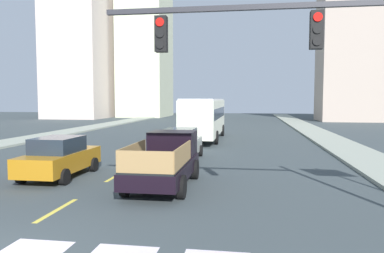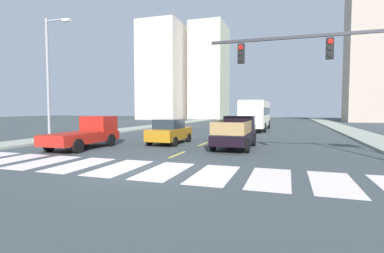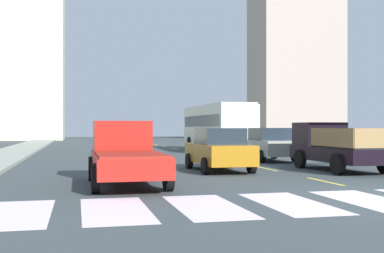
% 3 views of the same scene
% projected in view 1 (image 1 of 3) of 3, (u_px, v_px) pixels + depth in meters
% --- Properties ---
extents(sidewalk_right, '(2.90, 110.00, 0.15)m').
position_uv_depth(sidewalk_right, '(352.00, 151.00, 23.08)').
color(sidewalk_right, '#969D8D').
rests_on(sidewalk_right, ground).
extents(sidewalk_left, '(2.90, 110.00, 0.15)m').
position_uv_depth(sidewalk_left, '(1.00, 144.00, 26.72)').
color(sidewalk_left, '#969D8D').
rests_on(sidewalk_left, ground).
extents(lane_dash_0, '(0.16, 2.40, 0.01)m').
position_uv_depth(lane_dash_0, '(57.00, 210.00, 11.11)').
color(lane_dash_0, gold).
rests_on(lane_dash_0, ground).
extents(lane_dash_1, '(0.16, 2.40, 0.01)m').
position_uv_depth(lane_dash_1, '(116.00, 176.00, 16.04)').
color(lane_dash_1, gold).
rests_on(lane_dash_1, ground).
extents(lane_dash_2, '(0.16, 2.40, 0.01)m').
position_uv_depth(lane_dash_2, '(147.00, 158.00, 20.96)').
color(lane_dash_2, gold).
rests_on(lane_dash_2, ground).
extents(lane_dash_3, '(0.16, 2.40, 0.01)m').
position_uv_depth(lane_dash_3, '(167.00, 147.00, 25.89)').
color(lane_dash_3, gold).
rests_on(lane_dash_3, ground).
extents(lane_dash_4, '(0.16, 2.40, 0.01)m').
position_uv_depth(lane_dash_4, '(180.00, 139.00, 30.82)').
color(lane_dash_4, gold).
rests_on(lane_dash_4, ground).
extents(lane_dash_5, '(0.16, 2.40, 0.01)m').
position_uv_depth(lane_dash_5, '(190.00, 133.00, 35.75)').
color(lane_dash_5, gold).
rests_on(lane_dash_5, ground).
extents(lane_dash_6, '(0.16, 2.40, 0.01)m').
position_uv_depth(lane_dash_6, '(197.00, 129.00, 40.68)').
color(lane_dash_6, gold).
rests_on(lane_dash_6, ground).
extents(lane_dash_7, '(0.16, 2.40, 0.01)m').
position_uv_depth(lane_dash_7, '(203.00, 126.00, 45.61)').
color(lane_dash_7, gold).
rests_on(lane_dash_7, ground).
extents(pickup_stakebed, '(2.18, 5.20, 1.96)m').
position_uv_depth(pickup_stakebed, '(166.00, 160.00, 14.40)').
color(pickup_stakebed, black).
rests_on(pickup_stakebed, ground).
extents(city_bus, '(2.72, 10.80, 3.32)m').
position_uv_depth(city_bus, '(204.00, 116.00, 30.11)').
color(city_bus, silver).
rests_on(city_bus, ground).
extents(sedan_mid, '(2.02, 4.40, 1.72)m').
position_uv_depth(sedan_mid, '(60.00, 157.00, 15.72)').
color(sedan_mid, '#A46B14').
rests_on(sedan_mid, ground).
extents(sedan_near_left, '(2.02, 4.40, 1.72)m').
position_uv_depth(sedan_near_left, '(181.00, 144.00, 20.25)').
color(sedan_near_left, gray).
rests_on(sedan_near_left, ground).
extents(traffic_signal_gantry, '(8.98, 0.27, 6.00)m').
position_uv_depth(traffic_signal_gantry, '(369.00, 59.00, 8.18)').
color(traffic_signal_gantry, '#2D2D33').
rests_on(traffic_signal_gantry, ground).
extents(tower_tall_centre, '(8.11, 11.53, 23.59)m').
position_uv_depth(tower_tall_centre, '(146.00, 53.00, 69.60)').
color(tower_tall_centre, beige).
rests_on(tower_tall_centre, ground).
extents(block_mid_left, '(11.62, 7.43, 30.17)m').
position_uv_depth(block_mid_left, '(361.00, 19.00, 54.62)').
color(block_mid_left, '#A89788').
rests_on(block_mid_left, ground).
extents(block_mid_right, '(9.51, 10.68, 22.92)m').
position_uv_depth(block_mid_right, '(79.00, 51.00, 64.03)').
color(block_mid_right, beige).
rests_on(block_mid_right, ground).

